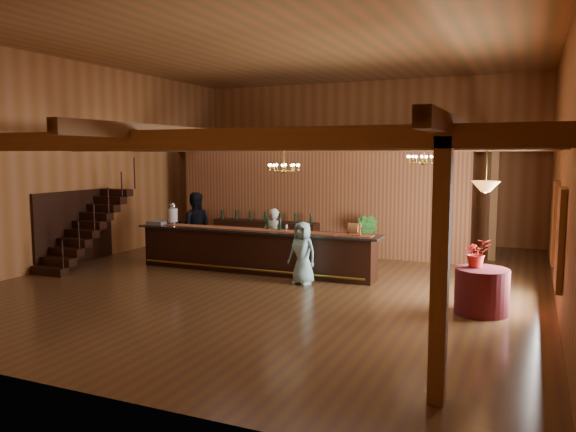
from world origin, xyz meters
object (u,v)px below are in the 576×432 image
at_px(round_table, 482,291).
at_px(floor_plant, 365,237).
at_px(tasting_bar, 254,251).
at_px(beverage_dispenser, 173,214).
at_px(chandelier_left, 284,167).
at_px(backbar_shelf, 265,236).
at_px(chandelier_right, 424,159).
at_px(staff_second, 195,226).
at_px(raffle_drum, 354,228).
at_px(guest, 302,253).
at_px(bartender, 274,238).
at_px(pendant_lamp, 486,186).

xyz_separation_m(round_table, floor_plant, (-3.49, 4.38, 0.22)).
relative_size(tasting_bar, beverage_dispenser, 10.92).
bearing_deg(chandelier_left, backbar_shelf, 126.16).
bearing_deg(chandelier_right, chandelier_left, -170.58).
height_order(backbar_shelf, staff_second, staff_second).
distance_m(raffle_drum, floor_plant, 2.89).
xyz_separation_m(guest, floor_plant, (0.51, 3.48, -0.08)).
bearing_deg(floor_plant, staff_second, -155.54).
bearing_deg(backbar_shelf, raffle_drum, -35.71).
bearing_deg(raffle_drum, tasting_bar, 179.36).
bearing_deg(floor_plant, beverage_dispenser, -149.51).
height_order(chandelier_left, guest, chandelier_left).
bearing_deg(backbar_shelf, chandelier_right, -16.17).
xyz_separation_m(chandelier_left, bartender, (-0.34, 0.11, -1.87)).
relative_size(beverage_dispenser, chandelier_right, 0.75).
xyz_separation_m(pendant_lamp, staff_second, (-7.87, 2.38, -1.44)).
xyz_separation_m(tasting_bar, guest, (1.61, -0.73, 0.17)).
relative_size(backbar_shelf, chandelier_left, 4.26).
bearing_deg(staff_second, guest, 131.98).
distance_m(raffle_drum, pendant_lamp, 3.58).
distance_m(backbar_shelf, chandelier_left, 3.50).
height_order(guest, floor_plant, guest).
xyz_separation_m(tasting_bar, bartender, (0.23, 0.70, 0.24)).
distance_m(tasting_bar, floor_plant, 3.48).
xyz_separation_m(tasting_bar, beverage_dispenser, (-2.48, 0.03, 0.82)).
bearing_deg(round_table, guest, 167.40).
xyz_separation_m(tasting_bar, raffle_drum, (2.62, -0.03, 0.71)).
xyz_separation_m(tasting_bar, pendant_lamp, (5.62, -1.63, 1.85)).
bearing_deg(bartender, floor_plant, -130.42).
distance_m(beverage_dispenser, floor_plant, 5.40).
relative_size(beverage_dispenser, round_table, 0.60).
bearing_deg(beverage_dispenser, raffle_drum, -0.70).
relative_size(raffle_drum, backbar_shelf, 0.10).
xyz_separation_m(raffle_drum, round_table, (2.99, -1.60, -0.84)).
xyz_separation_m(backbar_shelf, round_table, (6.66, -4.42, -0.05)).
height_order(raffle_drum, guest, guest).
xyz_separation_m(chandelier_right, pendant_lamp, (1.63, -2.78, -0.47)).
bearing_deg(beverage_dispenser, chandelier_left, 10.31).
bearing_deg(pendant_lamp, raffle_drum, 151.91).
relative_size(chandelier_right, bartender, 0.51).
distance_m(chandelier_left, chandelier_right, 3.48).
xyz_separation_m(beverage_dispenser, bartender, (2.71, 0.67, -0.59)).
bearing_deg(bartender, staff_second, 1.15).
height_order(tasting_bar, beverage_dispenser, beverage_dispenser).
distance_m(pendant_lamp, floor_plant, 5.86).
bearing_deg(pendant_lamp, guest, 167.40).
height_order(tasting_bar, chandelier_left, chandelier_left).
bearing_deg(bartender, raffle_drum, 165.45).
xyz_separation_m(round_table, guest, (-4.00, 0.89, 0.30)).
bearing_deg(raffle_drum, round_table, -28.09).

